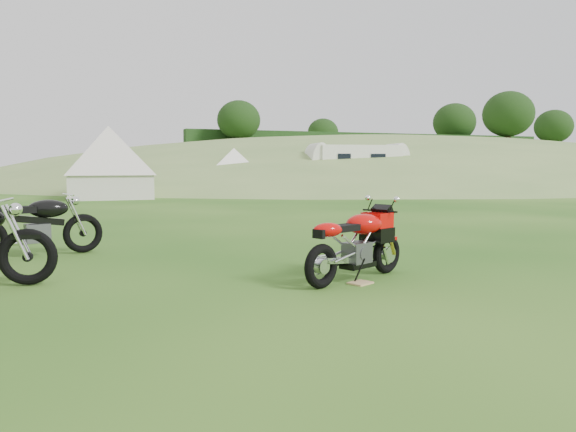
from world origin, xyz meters
name	(u,v)px	position (x,y,z in m)	size (l,w,h in m)	color
ground	(316,286)	(0.00, 0.00, 0.00)	(120.00, 120.00, 0.00)	#184C10
hillside	(378,180)	(24.00, 40.00, 0.00)	(80.00, 64.00, 8.00)	olive
hedgerow	(378,180)	(24.00, 40.00, 0.00)	(36.00, 1.20, 8.60)	black
sport_motorcycle	(356,239)	(0.60, 0.15, 0.52)	(1.72, 0.43, 1.03)	#C10906
plywood_board	(360,283)	(0.56, -0.06, 0.01)	(0.27, 0.21, 0.02)	tan
vintage_moto_d	(36,224)	(-3.19, 3.47, 0.52)	(1.97, 0.46, 1.04)	black
tent_left	(109,164)	(-1.16, 18.97, 1.44)	(3.31, 3.31, 2.87)	beige
tent_mid	(234,169)	(5.12, 21.97, 1.20)	(2.77, 2.77, 2.40)	white
caravan	(356,168)	(11.28, 20.32, 1.24)	(5.28, 2.36, 2.47)	white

